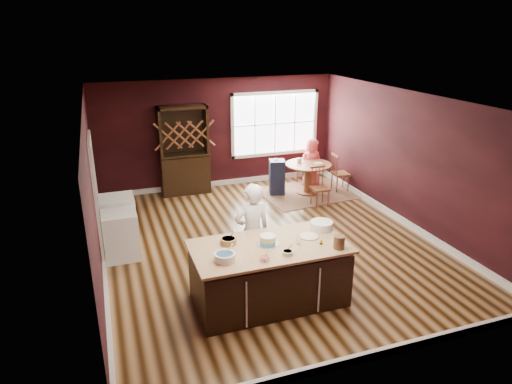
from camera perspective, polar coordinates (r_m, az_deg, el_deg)
room_shell at (r=8.24m, az=1.49°, el=2.20°), size 7.00×7.00×7.00m
window at (r=11.86m, az=2.36°, el=8.52°), size 2.36×0.10×1.66m
doorway at (r=8.43m, az=-19.30°, el=-0.89°), size 0.08×1.26×2.13m
kitchen_island at (r=6.81m, az=1.63°, el=-10.30°), size 2.25×1.18×0.92m
dining_table at (r=11.11m, az=6.52°, el=2.45°), size 1.11×1.11×0.75m
baker at (r=7.23m, az=-0.49°, el=-5.04°), size 0.62×0.43×1.62m
layer_cake at (r=6.59m, az=1.49°, el=-6.00°), size 0.33×0.33×0.13m
bowl_blue at (r=6.17m, az=-3.92°, el=-8.12°), size 0.28×0.28×0.11m
bowl_yellow at (r=6.61m, az=-3.47°, el=-6.15°), size 0.23×0.23×0.09m
bowl_pink at (r=6.17m, az=1.08°, el=-8.33°), size 0.14×0.14×0.05m
bowl_olive at (r=6.33m, az=3.96°, el=-7.59°), size 0.15×0.15×0.06m
drinking_glass at (r=6.61m, az=5.30°, el=-6.01°), size 0.07×0.07×0.13m
dinner_plate at (r=6.87m, az=6.64°, el=-5.52°), size 0.28×0.28×0.02m
white_tub at (r=7.14m, az=8.19°, el=-4.13°), size 0.35×0.35×0.12m
stoneware_crock at (r=6.56m, az=10.35°, el=-6.19°), size 0.16×0.16×0.19m
toy_figurine at (r=6.66m, az=8.14°, el=-6.20°), size 0.04×0.04×0.07m
rug at (r=11.28m, az=6.42°, el=-0.10°), size 2.37×1.91×0.01m
chair_east at (r=11.46m, az=10.53°, el=2.47°), size 0.41×0.42×0.95m
chair_south at (r=10.39m, az=8.04°, el=0.67°), size 0.39×0.37×0.91m
chair_north at (r=11.94m, az=6.38°, el=3.73°), size 0.62×0.62×1.08m
seated_woman at (r=11.59m, az=6.88°, el=3.66°), size 0.64×0.44×1.25m
high_chair at (r=11.05m, az=2.63°, el=1.96°), size 0.44×0.44×0.88m
toddler at (r=11.05m, az=2.28°, el=3.96°), size 0.18×0.14×0.26m
table_plate at (r=11.11m, az=7.79°, el=3.59°), size 0.20×0.20×0.02m
table_cup at (r=11.15m, az=5.44°, el=3.99°), size 0.16×0.16×0.10m
hutch at (r=11.08m, az=-9.01°, el=5.13°), size 1.16×0.48×2.13m
washer at (r=8.36m, az=-16.54°, el=-5.21°), size 0.59×0.57×0.86m
dryer at (r=8.93m, az=-16.82°, el=-3.36°), size 0.63×0.61×0.91m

